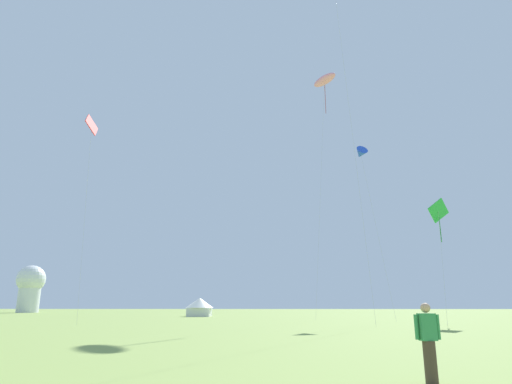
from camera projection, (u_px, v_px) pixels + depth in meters
The scene contains 7 objects.
kite_pink_parafoil at pixel (325, 80), 59.36m from camera, with size 4.16×4.22×31.75m.
kite_blue_delta at pixel (361, 154), 51.89m from camera, with size 3.26×2.28×19.95m.
kite_red_diamond at pixel (92, 127), 44.19m from camera, with size 1.43×2.49×20.46m.
kite_green_diamond at pixel (438, 212), 43.48m from camera, with size 2.40×2.54×11.97m.
person_spectator at pixel (429, 343), 9.92m from camera, with size 0.57×0.28×1.73m.
festival_tent_right at pixel (199, 306), 67.12m from camera, with size 4.27×4.27×2.78m.
observatory_dome at pixel (30, 286), 102.79m from camera, with size 6.40×6.40×10.80m.
Camera 1 is at (1.40, -3.65, 1.68)m, focal length 30.86 mm.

